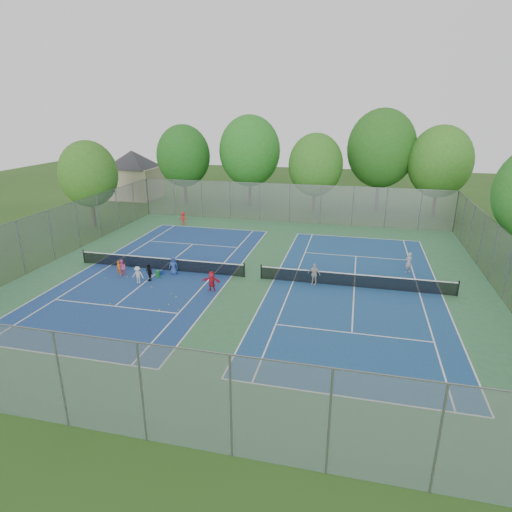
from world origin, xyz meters
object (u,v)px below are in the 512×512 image
at_px(ball_hopper, 158,274).
at_px(instructor, 409,263).
at_px(ball_crate, 161,272).
at_px(net_left, 161,264).
at_px(net_right, 355,281).

bearing_deg(ball_hopper, instructor, 16.35).
bearing_deg(ball_crate, net_left, 115.24).
distance_m(net_left, ball_hopper, 1.51).
relative_size(net_left, ball_crate, 39.57).
relative_size(net_right, ball_crate, 39.57).
bearing_deg(net_right, ball_crate, -176.51).
distance_m(net_left, instructor, 18.08).
bearing_deg(net_left, ball_hopper, -72.50).
bearing_deg(ball_crate, net_right, 3.49).
xyz_separation_m(net_right, ball_crate, (-13.61, -0.83, -0.32)).
bearing_deg(net_right, ball_hopper, -173.98).
bearing_deg(net_left, net_right, 0.00).
distance_m(net_left, ball_crate, 0.97).
bearing_deg(instructor, net_left, -20.06).
relative_size(net_left, instructor, 8.38).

